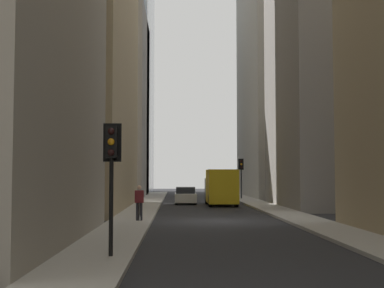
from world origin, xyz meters
TOP-DOWN VIEW (x-y plane):
  - ground_plane at (0.00, 0.00)m, footprint 135.00×135.00m
  - sidewalk_right at (0.00, 4.50)m, footprint 90.00×2.20m
  - sidewalk_left at (0.00, -4.50)m, footprint 90.00×2.20m
  - building_left_far at (30.78, -10.60)m, footprint 17.74×10.00m
  - building_left_midfar at (11.57, -10.60)m, footprint 13.23×10.00m
  - building_right_far at (31.54, 10.60)m, footprint 14.30×10.00m
  - delivery_truck at (14.54, -1.40)m, footprint 6.46×2.25m
  - sedan_white at (16.85, 1.40)m, footprint 4.30×1.78m
  - traffic_light_foreground at (-13.16, 4.01)m, footprint 0.43×0.52m
  - traffic_light_midblock at (24.23, -4.24)m, footprint 0.43×0.52m
  - pedestrian at (-1.36, 4.03)m, footprint 0.26×0.44m
  - discarded_bottle at (-1.59, 3.98)m, footprint 0.07×0.07m

SIDE VIEW (x-z plane):
  - ground_plane at x=0.00m, z-range 0.00..0.00m
  - sidewalk_right at x=0.00m, z-range 0.00..0.14m
  - sidewalk_left at x=0.00m, z-range 0.00..0.14m
  - discarded_bottle at x=-1.59m, z-range 0.11..0.38m
  - sedan_white at x=16.85m, z-range -0.04..1.37m
  - pedestrian at x=-1.36m, z-range 0.22..1.98m
  - delivery_truck at x=14.54m, z-range 0.04..2.88m
  - traffic_light_foreground at x=-13.16m, z-range 1.02..4.76m
  - traffic_light_midblock at x=24.23m, z-range 1.06..4.96m
  - building_right_far at x=31.54m, z-range 0.00..20.60m
  - building_left_midfar at x=11.57m, z-range 0.00..24.75m
  - building_left_far at x=30.78m, z-range 0.00..25.94m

